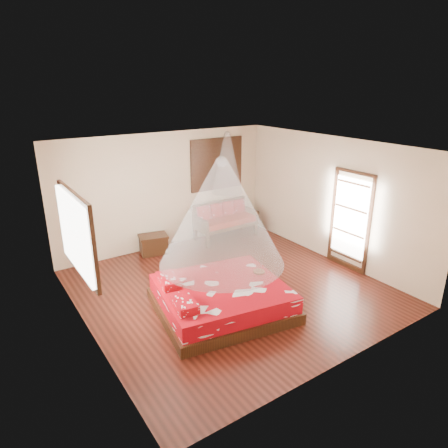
{
  "coord_description": "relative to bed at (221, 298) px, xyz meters",
  "views": [
    {
      "loc": [
        -4.04,
        -5.79,
        3.9
      ],
      "look_at": [
        0.23,
        0.56,
        1.15
      ],
      "focal_mm": 32.0,
      "sensor_mm": 36.0,
      "label": 1
    }
  ],
  "objects": [
    {
      "name": "daybed",
      "position": [
        2.06,
        2.95,
        0.27
      ],
      "size": [
        1.62,
        0.72,
        0.94
      ],
      "color": "black",
      "rests_on": "floor"
    },
    {
      "name": "shutter_panel",
      "position": [
        2.06,
        3.29,
        1.65
      ],
      "size": [
        1.52,
        0.06,
        1.32
      ],
      "color": "black",
      "rests_on": "wall_back"
    },
    {
      "name": "bed",
      "position": [
        0.0,
        0.0,
        0.0
      ],
      "size": [
        2.53,
        2.36,
        0.65
      ],
      "rotation": [
        0.0,
        0.0,
        -0.17
      ],
      "color": "black",
      "rests_on": "floor"
    },
    {
      "name": "mosquito_net_main",
      "position": [
        0.02,
        -0.0,
        1.6
      ],
      "size": [
        2.14,
        2.14,
        1.8
      ],
      "primitive_type": "cone",
      "color": "white",
      "rests_on": "ceiling"
    },
    {
      "name": "storage_chest",
      "position": [
        0.08,
        3.03,
        -0.02
      ],
      "size": [
        0.75,
        0.61,
        0.46
      ],
      "rotation": [
        0.0,
        0.0,
        -0.21
      ],
      "color": "black",
      "rests_on": "floor"
    },
    {
      "name": "glazed_door",
      "position": [
        3.32,
        -0.02,
        0.82
      ],
      "size": [
        0.08,
        1.02,
        2.16
      ],
      "color": "black",
      "rests_on": "floor"
    },
    {
      "name": "room",
      "position": [
        0.6,
        0.58,
        1.15
      ],
      "size": [
        5.54,
        5.54,
        2.84
      ],
      "color": "#33110B",
      "rests_on": "ground"
    },
    {
      "name": "wine_tray",
      "position": [
        0.89,
        0.03,
        0.29
      ],
      "size": [
        0.22,
        0.22,
        0.18
      ],
      "rotation": [
        0.0,
        0.0,
        -0.06
      ],
      "color": "brown",
      "rests_on": "bed"
    },
    {
      "name": "mosquito_net_daybed",
      "position": [
        2.06,
        2.83,
        1.75
      ],
      "size": [
        0.77,
        0.77,
        1.5
      ],
      "primitive_type": "cone",
      "color": "white",
      "rests_on": "ceiling"
    },
    {
      "name": "window_left",
      "position": [
        -2.11,
        0.78,
        1.45
      ],
      "size": [
        0.1,
        1.74,
        1.34
      ],
      "color": "black",
      "rests_on": "wall_left"
    }
  ]
}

